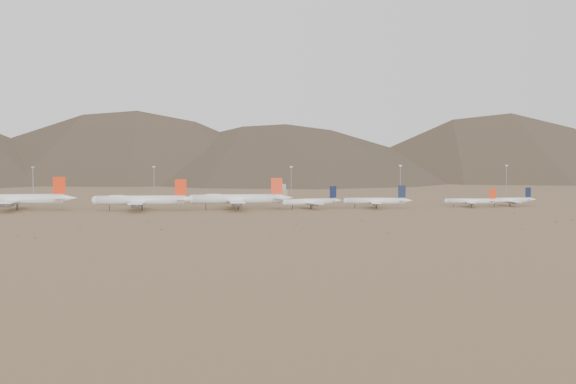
{
  "coord_description": "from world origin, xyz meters",
  "views": [
    {
      "loc": [
        -42.88,
        -481.77,
        38.29
      ],
      "look_at": [
        23.33,
        30.0,
        10.73
      ],
      "focal_mm": 50.0,
      "sensor_mm": 36.0,
      "label": 1
    }
  ],
  "objects": [
    {
      "name": "control_tower",
      "position": [
        30.0,
        120.0,
        5.32
      ],
      "size": [
        8.0,
        8.0,
        12.0
      ],
      "color": "gray",
      "rests_on": "ground"
    },
    {
      "name": "narrowbody_a",
      "position": [
        38.38,
        27.09,
        4.63
      ],
      "size": [
        41.98,
        31.15,
        14.27
      ],
      "rotation": [
        0.0,
        0.0,
        0.29
      ],
      "color": "white",
      "rests_on": "ground"
    },
    {
      "name": "ground",
      "position": [
        0.0,
        0.0,
        0.0
      ],
      "size": [
        3000.0,
        3000.0,
        0.0
      ],
      "primitive_type": "plane",
      "color": "olive",
      "rests_on": "ground"
    },
    {
      "name": "widebody_centre",
      "position": [
        -70.12,
        25.13,
        6.71
      ],
      "size": [
        65.51,
        50.21,
        19.45
      ],
      "rotation": [
        0.0,
        0.0,
        -0.03
      ],
      "color": "white",
      "rests_on": "ground"
    },
    {
      "name": "mast_centre",
      "position": [
        35.17,
        103.41,
        14.2
      ],
      "size": [
        2.0,
        0.6,
        25.7
      ],
      "color": "gray",
      "rests_on": "ground"
    },
    {
      "name": "mast_east",
      "position": [
        126.48,
        134.18,
        14.2
      ],
      "size": [
        2.0,
        0.6,
        25.7
      ],
      "color": "gray",
      "rests_on": "ground"
    },
    {
      "name": "narrowbody_c",
      "position": [
        146.21,
        28.1,
        4.01
      ],
      "size": [
        36.96,
        27.12,
        12.36
      ],
      "rotation": [
        0.0,
        0.0,
        -0.21
      ],
      "color": "white",
      "rests_on": "ground"
    },
    {
      "name": "mast_west",
      "position": [
        -65.42,
        121.41,
        14.2
      ],
      "size": [
        2.0,
        0.6,
        25.7
      ],
      "color": "gray",
      "rests_on": "ground"
    },
    {
      "name": "widebody_east",
      "position": [
        -9.81,
        26.61,
        6.87
      ],
      "size": [
        67.11,
        51.32,
        19.93
      ],
      "rotation": [
        0.0,
        0.0,
        0.01
      ],
      "color": "white",
      "rests_on": "ground"
    },
    {
      "name": "mountain_ridge",
      "position": [
        0.0,
        900.0,
        150.0
      ],
      "size": [
        4400.0,
        1000.0,
        300.0
      ],
      "color": "brown",
      "rests_on": "ground"
    },
    {
      "name": "mast_far_west",
      "position": [
        -152.66,
        121.34,
        14.2
      ],
      "size": [
        2.0,
        0.6,
        25.7
      ],
      "color": "gray",
      "rests_on": "ground"
    },
    {
      "name": "desert_scrub",
      "position": [
        -12.04,
        -78.43,
        0.36
      ],
      "size": [
        446.72,
        140.92,
        0.94
      ],
      "color": "olive",
      "rests_on": "ground"
    },
    {
      "name": "widebody_west",
      "position": [
        -147.96,
        36.95,
        7.22
      ],
      "size": [
        70.55,
        54.03,
        20.95
      ],
      "rotation": [
        0.0,
        0.0,
        -0.02
      ],
      "color": "white",
      "rests_on": "ground"
    },
    {
      "name": "narrowbody_b",
      "position": [
        80.89,
        25.0,
        4.84
      ],
      "size": [
        45.11,
        32.72,
        14.93
      ],
      "rotation": [
        0.0,
        0.0,
        -0.13
      ],
      "color": "white",
      "rests_on": "ground"
    },
    {
      "name": "narrowbody_d",
      "position": [
        175.19,
        33.68,
        4.02
      ],
      "size": [
        37.47,
        27.19,
        12.4
      ],
      "rotation": [
        0.0,
        0.0,
        0.13
      ],
      "color": "white",
      "rests_on": "ground"
    },
    {
      "name": "mast_far_east",
      "position": [
        213.21,
        131.97,
        14.2
      ],
      "size": [
        2.0,
        0.6,
        25.7
      ],
      "color": "gray",
      "rests_on": "ground"
    }
  ]
}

